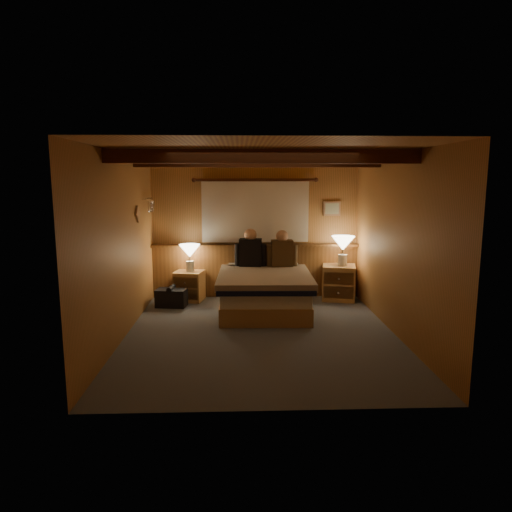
{
  "coord_description": "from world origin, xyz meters",
  "views": [
    {
      "loc": [
        -0.28,
        -5.9,
        2.04
      ],
      "look_at": [
        -0.05,
        0.4,
        0.99
      ],
      "focal_mm": 32.0,
      "sensor_mm": 36.0,
      "label": 1
    }
  ],
  "objects_px": {
    "lamp_left": "(190,253)",
    "person_right": "(282,251)",
    "duffel_bag": "(171,297)",
    "bed": "(264,291)",
    "person_left": "(250,251)",
    "lamp_right": "(343,245)",
    "nightstand_left": "(189,286)",
    "nightstand_right": "(339,283)"
  },
  "relations": [
    {
      "from": "person_left",
      "to": "lamp_left",
      "type": "bearing_deg",
      "value": 179.72
    },
    {
      "from": "bed",
      "to": "nightstand_left",
      "type": "relative_size",
      "value": 3.43
    },
    {
      "from": "nightstand_left",
      "to": "lamp_left",
      "type": "height_order",
      "value": "lamp_left"
    },
    {
      "from": "nightstand_left",
      "to": "lamp_left",
      "type": "bearing_deg",
      "value": 29.1
    },
    {
      "from": "nightstand_right",
      "to": "duffel_bag",
      "type": "distance_m",
      "value": 2.85
    },
    {
      "from": "bed",
      "to": "person_left",
      "type": "relative_size",
      "value": 2.81
    },
    {
      "from": "nightstand_right",
      "to": "person_left",
      "type": "distance_m",
      "value": 1.63
    },
    {
      "from": "nightstand_left",
      "to": "person_left",
      "type": "relative_size",
      "value": 0.82
    },
    {
      "from": "lamp_right",
      "to": "duffel_bag",
      "type": "distance_m",
      "value": 3.0
    },
    {
      "from": "duffel_bag",
      "to": "bed",
      "type": "bearing_deg",
      "value": -3.45
    },
    {
      "from": "bed",
      "to": "person_right",
      "type": "xyz_separation_m",
      "value": [
        0.32,
        0.53,
        0.55
      ]
    },
    {
      "from": "person_left",
      "to": "duffel_bag",
      "type": "distance_m",
      "value": 1.52
    },
    {
      "from": "nightstand_right",
      "to": "person_right",
      "type": "xyz_separation_m",
      "value": [
        -1.0,
        -0.11,
        0.57
      ]
    },
    {
      "from": "nightstand_right",
      "to": "person_right",
      "type": "distance_m",
      "value": 1.15
    },
    {
      "from": "lamp_left",
      "to": "person_right",
      "type": "distance_m",
      "value": 1.57
    },
    {
      "from": "lamp_right",
      "to": "person_right",
      "type": "bearing_deg",
      "value": -176.16
    },
    {
      "from": "person_left",
      "to": "person_right",
      "type": "distance_m",
      "value": 0.53
    },
    {
      "from": "bed",
      "to": "lamp_left",
      "type": "height_order",
      "value": "lamp_left"
    },
    {
      "from": "nightstand_left",
      "to": "lamp_right",
      "type": "xyz_separation_m",
      "value": [
        2.62,
        -0.08,
        0.71
      ]
    },
    {
      "from": "duffel_bag",
      "to": "person_right",
      "type": "bearing_deg",
      "value": 15.17
    },
    {
      "from": "person_right",
      "to": "duffel_bag",
      "type": "bearing_deg",
      "value": -174.8
    },
    {
      "from": "lamp_left",
      "to": "person_right",
      "type": "relative_size",
      "value": 0.73
    },
    {
      "from": "nightstand_left",
      "to": "person_left",
      "type": "bearing_deg",
      "value": 5.98
    },
    {
      "from": "duffel_bag",
      "to": "nightstand_left",
      "type": "bearing_deg",
      "value": 64.43
    },
    {
      "from": "bed",
      "to": "lamp_right",
      "type": "xyz_separation_m",
      "value": [
        1.37,
        0.6,
        0.64
      ]
    },
    {
      "from": "lamp_right",
      "to": "person_left",
      "type": "xyz_separation_m",
      "value": [
        -1.57,
        -0.03,
        -0.08
      ]
    },
    {
      "from": "lamp_right",
      "to": "duffel_bag",
      "type": "bearing_deg",
      "value": -174.12
    },
    {
      "from": "lamp_right",
      "to": "person_left",
      "type": "distance_m",
      "value": 1.57
    },
    {
      "from": "nightstand_right",
      "to": "person_left",
      "type": "height_order",
      "value": "person_left"
    },
    {
      "from": "nightstand_right",
      "to": "duffel_bag",
      "type": "relative_size",
      "value": 1.23
    },
    {
      "from": "person_left",
      "to": "duffel_bag",
      "type": "height_order",
      "value": "person_left"
    },
    {
      "from": "bed",
      "to": "lamp_right",
      "type": "distance_m",
      "value": 1.62
    },
    {
      "from": "nightstand_left",
      "to": "duffel_bag",
      "type": "bearing_deg",
      "value": -111.7
    },
    {
      "from": "nightstand_right",
      "to": "lamp_right",
      "type": "height_order",
      "value": "lamp_right"
    },
    {
      "from": "person_right",
      "to": "duffel_bag",
      "type": "xyz_separation_m",
      "value": [
        -1.83,
        -0.23,
        -0.72
      ]
    },
    {
      "from": "nightstand_left",
      "to": "lamp_right",
      "type": "distance_m",
      "value": 2.72
    },
    {
      "from": "person_right",
      "to": "nightstand_right",
      "type": "bearing_deg",
      "value": 4.69
    },
    {
      "from": "person_left",
      "to": "nightstand_left",
      "type": "bearing_deg",
      "value": -179.8
    },
    {
      "from": "lamp_left",
      "to": "lamp_right",
      "type": "relative_size",
      "value": 0.9
    },
    {
      "from": "lamp_left",
      "to": "person_right",
      "type": "bearing_deg",
      "value": -5.8
    },
    {
      "from": "person_left",
      "to": "person_right",
      "type": "height_order",
      "value": "person_left"
    },
    {
      "from": "person_left",
      "to": "person_right",
      "type": "xyz_separation_m",
      "value": [
        0.53,
        -0.04,
        -0.01
      ]
    }
  ]
}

